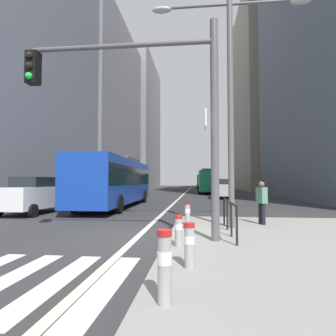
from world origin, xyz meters
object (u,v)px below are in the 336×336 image
(car_oncoming_far, at_px, (140,186))
(bollard_left, at_px, (189,243))
(bollard_front, at_px, (165,263))
(pedestrian_waiting, at_px, (262,201))
(city_bus_red_distant, at_px, (203,181))
(bollard_right, at_px, (179,229))
(car_oncoming_mid, at_px, (118,188))
(car_receding_near, at_px, (223,189))
(traffic_signal_gantry, at_px, (149,96))
(bollard_back, at_px, (188,212))
(car_receding_far, at_px, (208,185))
(city_bus_blue_oncoming, at_px, (117,179))
(city_bus_red_receding, at_px, (208,180))
(street_lamp_post, at_px, (230,79))
(sedan_white_oncoming, at_px, (34,195))

(car_oncoming_far, distance_m, bollard_left, 39.32)
(bollard_front, xyz_separation_m, pedestrian_waiting, (2.76, 6.94, 0.34))
(city_bus_red_distant, bearing_deg, pedestrian_waiting, -88.74)
(bollard_right, bearing_deg, car_oncoming_mid, 109.51)
(car_receding_near, distance_m, car_oncoming_far, 18.96)
(traffic_signal_gantry, xyz_separation_m, bollard_back, (0.98, 2.54, -3.48))
(city_bus_red_distant, bearing_deg, car_receding_far, -85.72)
(city_bus_blue_oncoming, relative_size, car_receding_near, 2.58)
(car_receding_near, bearing_deg, city_bus_red_receding, 94.99)
(traffic_signal_gantry, bearing_deg, city_bus_red_receding, 85.25)
(car_receding_near, height_order, bollard_front, car_receding_near)
(bollard_front, bearing_deg, car_receding_far, 87.23)
(city_bus_red_distant, height_order, pedestrian_waiting, city_bus_red_distant)
(street_lamp_post, bearing_deg, city_bus_red_distant, 90.01)
(bollard_front, distance_m, bollard_back, 6.47)
(car_receding_near, height_order, bollard_left, car_receding_near)
(traffic_signal_gantry, bearing_deg, bollard_right, -40.57)
(sedan_white_oncoming, bearing_deg, bollard_back, -25.77)
(car_receding_near, distance_m, bollard_back, 18.53)
(car_receding_far, height_order, traffic_signal_gantry, traffic_signal_gantry)
(city_bus_red_distant, distance_m, car_receding_near, 36.16)
(city_bus_red_receding, relative_size, street_lamp_post, 1.36)
(sedan_white_oncoming, distance_m, city_bus_red_distant, 51.37)
(car_oncoming_mid, distance_m, bollard_right, 25.74)
(city_bus_blue_oncoming, xyz_separation_m, city_bus_red_receding, (6.87, 22.40, -0.00))
(city_bus_blue_oncoming, bearing_deg, bollard_left, -68.23)
(car_receding_far, bearing_deg, city_bus_red_distant, 94.28)
(bollard_left, distance_m, bollard_right, 1.68)
(street_lamp_post, bearing_deg, bollard_left, -105.84)
(city_bus_red_receding, relative_size, car_receding_far, 2.47)
(car_oncoming_far, xyz_separation_m, bollard_left, (8.85, -38.31, -0.39))
(pedestrian_waiting, bearing_deg, car_oncoming_far, 109.01)
(traffic_signal_gantry, height_order, bollard_front, traffic_signal_gantry)
(city_bus_red_receding, bearing_deg, car_receding_near, -85.01)
(car_receding_near, xyz_separation_m, car_oncoming_far, (-11.51, 15.06, -0.00))
(bollard_right, bearing_deg, traffic_signal_gantry, 139.43)
(pedestrian_waiting, bearing_deg, city_bus_red_receding, 91.72)
(car_oncoming_far, relative_size, traffic_signal_gantry, 0.76)
(city_bus_blue_oncoming, height_order, bollard_right, city_bus_blue_oncoming)
(bollard_right, bearing_deg, city_bus_red_distant, 88.41)
(car_oncoming_mid, xyz_separation_m, bollard_left, (8.90, -25.91, -0.38))
(car_oncoming_far, bearing_deg, sedan_white_oncoming, -89.32)
(bollard_right, distance_m, pedestrian_waiting, 4.71)
(car_oncoming_mid, distance_m, bollard_back, 22.70)
(bollard_left, bearing_deg, car_oncoming_mid, 108.97)
(car_oncoming_far, bearing_deg, bollard_left, -76.99)
(city_bus_red_distant, relative_size, traffic_signal_gantry, 1.78)
(street_lamp_post, relative_size, bollard_back, 9.86)
(city_bus_red_distant, height_order, traffic_signal_gantry, traffic_signal_gantry)
(city_bus_red_receding, bearing_deg, street_lamp_post, -90.51)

